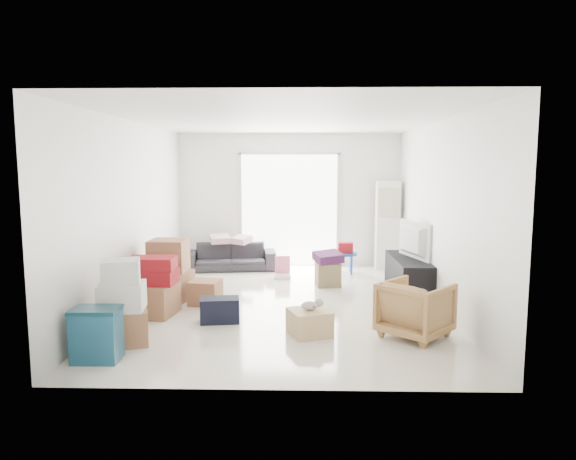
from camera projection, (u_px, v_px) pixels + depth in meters
The scene contains 21 objects.
room_shell at pixel (285, 213), 7.50m from camera, with size 4.98×6.48×3.18m.
sliding_door at pixel (289, 205), 10.47m from camera, with size 2.10×0.04×2.33m.
ac_tower at pixel (387, 225), 10.14m from camera, with size 0.45×0.30×1.75m, color white.
tv_console at pixel (408, 275), 8.39m from camera, with size 0.49×1.65×0.55m, color black.
television at pixel (409, 254), 8.35m from camera, with size 1.03×0.60×0.14m, color black.
sofa at pixel (230, 252), 10.14m from camera, with size 1.78×0.52×0.69m, color #29282E.
pillow_left at pixel (220, 231), 10.13m from camera, with size 0.40×0.32×0.13m, color #D89EB3.
pillow_right at pixel (242, 232), 10.04m from camera, with size 0.38×0.30×0.13m, color #D89EB3.
armchair at pixel (415, 306), 6.13m from camera, with size 0.72×0.67×0.74m, color #A47849.
storage_bins at pixel (97, 334), 5.37m from camera, with size 0.50×0.35×0.57m.
box_stack_a at pixel (122, 307), 5.86m from camera, with size 0.66×0.60×0.99m.
box_stack_b at pixel (152, 288), 7.03m from camera, with size 0.68×0.68×0.81m.
box_stack_c at pixel (169, 271), 7.81m from camera, with size 0.73×0.65×0.93m.
loose_box at pixel (205, 292), 7.62m from camera, with size 0.43×0.43×0.36m, color #936342.
duffel_bag at pixel (220, 310), 6.73m from camera, with size 0.50×0.30×0.32m, color black.
ottoman at pixel (328, 274), 8.77m from camera, with size 0.39×0.39×0.39m, color olive.
blanket at pixel (328, 259), 8.74m from camera, with size 0.43×0.43×0.14m, color #4F1F4F.
kids_table at pixel (345, 252), 9.77m from camera, with size 0.46×0.46×0.60m.
toy_walker at pixel (282, 272), 9.40m from camera, with size 0.31×0.28×0.40m.
wood_crate at pixel (309, 322), 6.23m from camera, with size 0.46×0.46×0.31m, color tan.
plush_bunny at pixel (312, 305), 6.21m from camera, with size 0.27×0.15×0.14m.
Camera 1 is at (0.24, -7.47, 2.04)m, focal length 32.00 mm.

